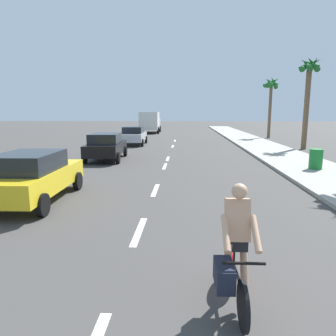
{
  "coord_description": "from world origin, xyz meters",
  "views": [
    {
      "loc": [
        1.09,
        1.55,
        2.78
      ],
      "look_at": [
        0.55,
        10.86,
        1.1
      ],
      "focal_mm": 33.13,
      "sensor_mm": 36.0,
      "label": 1
    }
  ],
  "objects_px": {
    "parked_car_yellow": "(32,175)",
    "delivery_truck": "(150,122)",
    "trash_bin_far": "(316,159)",
    "palm_tree_far": "(309,78)",
    "palm_tree_distant": "(271,89)",
    "parked_car_silver": "(134,135)",
    "cyclist": "(234,253)",
    "parked_car_black": "(106,146)"
  },
  "relations": [
    {
      "from": "parked_car_yellow",
      "to": "delivery_truck",
      "type": "xyz_separation_m",
      "value": [
        -0.12,
        33.13,
        0.66
      ]
    },
    {
      "from": "trash_bin_far",
      "to": "palm_tree_far",
      "type": "bearing_deg",
      "value": 73.01
    },
    {
      "from": "parked_car_yellow",
      "to": "palm_tree_distant",
      "type": "distance_m",
      "value": 29.01
    },
    {
      "from": "parked_car_yellow",
      "to": "delivery_truck",
      "type": "bearing_deg",
      "value": 88.57
    },
    {
      "from": "parked_car_silver",
      "to": "trash_bin_far",
      "type": "height_order",
      "value": "parked_car_silver"
    },
    {
      "from": "palm_tree_far",
      "to": "trash_bin_far",
      "type": "xyz_separation_m",
      "value": [
        -2.84,
        -9.3,
        -4.61
      ]
    },
    {
      "from": "parked_car_silver",
      "to": "palm_tree_far",
      "type": "xyz_separation_m",
      "value": [
        13.47,
        -2.46,
        4.38
      ]
    },
    {
      "from": "delivery_truck",
      "to": "trash_bin_far",
      "type": "relative_size",
      "value": 6.67
    },
    {
      "from": "cyclist",
      "to": "trash_bin_far",
      "type": "xyz_separation_m",
      "value": [
        5.42,
        10.66,
        -0.22
      ]
    },
    {
      "from": "palm_tree_far",
      "to": "delivery_truck",
      "type": "bearing_deg",
      "value": 127.23
    },
    {
      "from": "trash_bin_far",
      "to": "palm_tree_distant",
      "type": "bearing_deg",
      "value": 81.73
    },
    {
      "from": "parked_car_black",
      "to": "palm_tree_distant",
      "type": "xyz_separation_m",
      "value": [
        13.67,
        16.43,
        4.41
      ]
    },
    {
      "from": "cyclist",
      "to": "delivery_truck",
      "type": "distance_m",
      "value": 38.63
    },
    {
      "from": "cyclist",
      "to": "parked_car_yellow",
      "type": "xyz_separation_m",
      "value": [
        -5.5,
        5.08,
        0.01
      ]
    },
    {
      "from": "delivery_truck",
      "to": "palm_tree_far",
      "type": "xyz_separation_m",
      "value": [
        13.88,
        -18.26,
        3.72
      ]
    },
    {
      "from": "delivery_truck",
      "to": "trash_bin_far",
      "type": "xyz_separation_m",
      "value": [
        11.04,
        -27.56,
        -0.89
      ]
    },
    {
      "from": "cyclist",
      "to": "palm_tree_distant",
      "type": "xyz_separation_m",
      "value": [
        8.27,
        30.24,
        4.42
      ]
    },
    {
      "from": "cyclist",
      "to": "parked_car_yellow",
      "type": "distance_m",
      "value": 7.49
    },
    {
      "from": "parked_car_black",
      "to": "palm_tree_distant",
      "type": "distance_m",
      "value": 21.82
    },
    {
      "from": "parked_car_silver",
      "to": "palm_tree_distant",
      "type": "bearing_deg",
      "value": 28.94
    },
    {
      "from": "cyclist",
      "to": "parked_car_yellow",
      "type": "height_order",
      "value": "cyclist"
    },
    {
      "from": "parked_car_silver",
      "to": "trash_bin_far",
      "type": "relative_size",
      "value": 4.58
    },
    {
      "from": "parked_car_yellow",
      "to": "trash_bin_far",
      "type": "relative_size",
      "value": 4.69
    },
    {
      "from": "parked_car_black",
      "to": "delivery_truck",
      "type": "height_order",
      "value": "delivery_truck"
    },
    {
      "from": "delivery_truck",
      "to": "parked_car_yellow",
      "type": "bearing_deg",
      "value": -91.26
    },
    {
      "from": "palm_tree_far",
      "to": "palm_tree_distant",
      "type": "xyz_separation_m",
      "value": [
        0.01,
        10.28,
        0.02
      ]
    },
    {
      "from": "trash_bin_far",
      "to": "parked_car_silver",
      "type": "bearing_deg",
      "value": 132.1
    },
    {
      "from": "palm_tree_far",
      "to": "palm_tree_distant",
      "type": "height_order",
      "value": "palm_tree_far"
    },
    {
      "from": "parked_car_silver",
      "to": "cyclist",
      "type": "bearing_deg",
      "value": -78.12
    },
    {
      "from": "parked_car_silver",
      "to": "palm_tree_distant",
      "type": "relative_size",
      "value": 0.65
    },
    {
      "from": "cyclist",
      "to": "parked_car_silver",
      "type": "distance_m",
      "value": 23.02
    },
    {
      "from": "cyclist",
      "to": "parked_car_black",
      "type": "relative_size",
      "value": 0.41
    },
    {
      "from": "parked_car_yellow",
      "to": "palm_tree_far",
      "type": "distance_m",
      "value": 20.73
    },
    {
      "from": "parked_car_black",
      "to": "palm_tree_distant",
      "type": "height_order",
      "value": "palm_tree_distant"
    },
    {
      "from": "parked_car_yellow",
      "to": "trash_bin_far",
      "type": "distance_m",
      "value": 12.26
    },
    {
      "from": "delivery_truck",
      "to": "palm_tree_far",
      "type": "relative_size",
      "value": 0.92
    },
    {
      "from": "delivery_truck",
      "to": "palm_tree_far",
      "type": "bearing_deg",
      "value": -54.23
    },
    {
      "from": "delivery_truck",
      "to": "palm_tree_far",
      "type": "height_order",
      "value": "palm_tree_far"
    },
    {
      "from": "parked_car_yellow",
      "to": "parked_car_silver",
      "type": "relative_size",
      "value": 1.02
    },
    {
      "from": "parked_car_silver",
      "to": "trash_bin_far",
      "type": "bearing_deg",
      "value": -49.09
    },
    {
      "from": "cyclist",
      "to": "parked_car_black",
      "type": "bearing_deg",
      "value": -69.78
    },
    {
      "from": "parked_car_silver",
      "to": "palm_tree_far",
      "type": "height_order",
      "value": "palm_tree_far"
    }
  ]
}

